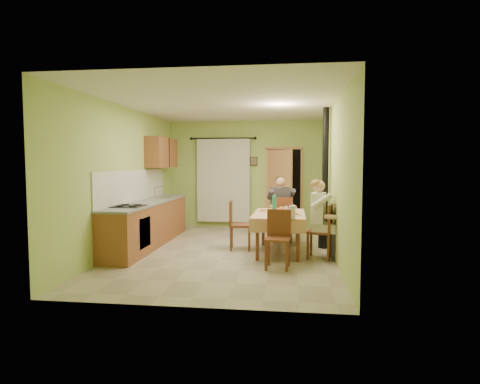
# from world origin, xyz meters

# --- Properties ---
(floor) EXTENTS (4.00, 6.00, 0.01)m
(floor) POSITION_xyz_m (0.00, 0.00, 0.00)
(floor) COLOR tan
(floor) RESTS_ON ground
(room_shell) EXTENTS (4.04, 6.04, 2.82)m
(room_shell) POSITION_xyz_m (0.00, 0.00, 1.82)
(room_shell) COLOR #AEC967
(room_shell) RESTS_ON ground
(kitchen_run) EXTENTS (0.64, 3.64, 1.56)m
(kitchen_run) POSITION_xyz_m (-1.71, 0.40, 0.48)
(kitchen_run) COLOR brown
(kitchen_run) RESTS_ON ground
(upper_cabinets) EXTENTS (0.35, 1.40, 0.70)m
(upper_cabinets) POSITION_xyz_m (-1.82, 1.70, 1.95)
(upper_cabinets) COLOR brown
(upper_cabinets) RESTS_ON room_shell
(curtain) EXTENTS (1.70, 0.07, 2.22)m
(curtain) POSITION_xyz_m (-0.55, 2.90, 1.26)
(curtain) COLOR black
(curtain) RESTS_ON ground
(doorway) EXTENTS (0.96, 0.60, 2.15)m
(doorway) POSITION_xyz_m (1.00, 2.84, 1.05)
(doorway) COLOR black
(doorway) RESTS_ON ground
(dining_table) EXTENTS (0.99, 1.62, 0.76)m
(dining_table) POSITION_xyz_m (1.01, 0.04, 0.38)
(dining_table) COLOR #DFA579
(dining_table) RESTS_ON ground
(tableware) EXTENTS (0.85, 1.62, 0.33)m
(tableware) POSITION_xyz_m (1.02, -0.08, 0.83)
(tableware) COLOR white
(tableware) RESTS_ON dining_table
(chair_far) EXTENTS (0.52, 0.52, 0.98)m
(chair_far) POSITION_xyz_m (1.01, 1.12, 0.29)
(chair_far) COLOR brown
(chair_far) RESTS_ON ground
(chair_near) EXTENTS (0.42, 0.42, 0.95)m
(chair_near) POSITION_xyz_m (1.02, -1.09, 0.29)
(chair_near) COLOR brown
(chair_near) RESTS_ON ground
(chair_right) EXTENTS (0.49, 0.49, 0.97)m
(chair_right) POSITION_xyz_m (1.75, -0.33, 0.29)
(chair_right) COLOR brown
(chair_right) RESTS_ON ground
(chair_left) EXTENTS (0.45, 0.45, 0.97)m
(chair_left) POSITION_xyz_m (0.22, 0.24, 0.29)
(chair_left) COLOR brown
(chair_left) RESTS_ON ground
(man_far) EXTENTS (0.64, 0.56, 1.39)m
(man_far) POSITION_xyz_m (1.01, 1.13, 0.88)
(man_far) COLOR #38333D
(man_far) RESTS_ON chair_far
(man_right) EXTENTS (0.54, 0.63, 1.39)m
(man_right) POSITION_xyz_m (1.74, -0.33, 0.88)
(man_right) COLOR silver
(man_right) RESTS_ON chair_right
(stove_flue) EXTENTS (0.24, 0.24, 2.80)m
(stove_flue) POSITION_xyz_m (1.90, 0.60, 1.02)
(stove_flue) COLOR black
(stove_flue) RESTS_ON ground
(picture_back) EXTENTS (0.19, 0.03, 0.23)m
(picture_back) POSITION_xyz_m (0.25, 2.97, 1.75)
(picture_back) COLOR black
(picture_back) RESTS_ON room_shell
(picture_right) EXTENTS (0.03, 0.31, 0.21)m
(picture_right) POSITION_xyz_m (1.97, 1.20, 1.85)
(picture_right) COLOR brown
(picture_right) RESTS_ON room_shell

